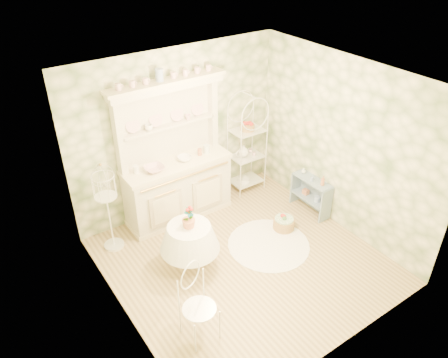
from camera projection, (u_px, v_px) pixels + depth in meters
floor at (243, 261)px, 6.36m from camera, size 3.60×3.60×0.00m
ceiling at (249, 82)px, 4.93m from camera, size 3.60×3.60×0.00m
wall_left at (115, 233)px, 4.78m from camera, size 3.60×3.60×0.00m
wall_right at (342, 146)px, 6.51m from camera, size 3.60×3.60×0.00m
wall_back at (177, 132)px, 6.90m from camera, size 3.60×3.60×0.00m
wall_front at (354, 262)px, 4.39m from camera, size 3.60×3.60×0.00m
kitchen_dresser at (176, 154)px, 6.72m from camera, size 1.87×0.61×2.29m
bakers_rack at (247, 142)px, 7.54m from camera, size 0.58×0.41×1.85m
side_shelf at (311, 194)px, 7.25m from camera, size 0.30×0.76×0.64m
round_table at (190, 247)px, 6.09m from camera, size 0.83×0.83×0.69m
cafe_chair at (199, 309)px, 5.03m from camera, size 0.54×0.54×0.90m
birdcage_stand at (108, 207)px, 6.26m from camera, size 0.36×0.36×1.44m
floor_basket at (284, 223)px, 6.95m from camera, size 0.42×0.42×0.21m
lace_rug at (269, 244)px, 6.66m from camera, size 1.57×1.57×0.01m
bowl_floral at (154, 170)px, 6.56m from camera, size 0.30×0.30×0.07m
bowl_white at (185, 160)px, 6.83m from camera, size 0.24×0.24×0.07m
cup_left at (149, 128)px, 6.42m from camera, size 0.15×0.15×0.09m
cup_right at (188, 118)px, 6.75m from camera, size 0.11×0.11×0.08m
potted_geranium at (189, 218)px, 5.83m from camera, size 0.17×0.14×0.29m
bottle_amber at (323, 182)px, 6.91m from camera, size 0.09×0.09×0.17m
bottle_blue at (312, 179)px, 7.04m from camera, size 0.05×0.05×0.10m
bottle_glass at (304, 172)px, 7.25m from camera, size 0.09×0.09×0.10m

